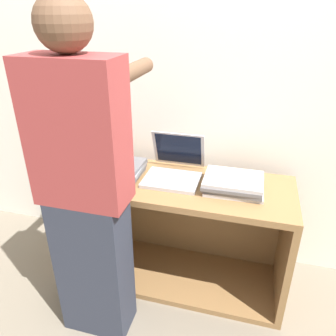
# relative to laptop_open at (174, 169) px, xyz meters

# --- Properties ---
(ground_plane) EXTENTS (12.00, 12.00, 0.00)m
(ground_plane) POSITION_rel_laptop_open_xyz_m (0.00, -0.30, -0.73)
(ground_plane) COLOR #756B5B
(wall_back) EXTENTS (8.00, 0.05, 2.40)m
(wall_back) POSITION_rel_laptop_open_xyz_m (0.00, 0.30, 0.47)
(wall_back) COLOR silver
(wall_back) RESTS_ON ground_plane
(cart) EXTENTS (1.35, 0.50, 0.68)m
(cart) POSITION_rel_laptop_open_xyz_m (0.00, 0.01, -0.39)
(cart) COLOR olive
(cart) RESTS_ON ground_plane
(laptop_open) EXTENTS (0.30, 0.32, 0.24)m
(laptop_open) POSITION_rel_laptop_open_xyz_m (0.00, 0.00, 0.00)
(laptop_open) COLOR #B7B7BC
(laptop_open) RESTS_ON cart
(laptop_stack_left) EXTENTS (0.33, 0.26, 0.07)m
(laptop_stack_left) POSITION_rel_laptop_open_xyz_m (-0.33, -0.06, -0.01)
(laptop_stack_left) COLOR slate
(laptop_stack_left) RESTS_ON cart
(laptop_stack_right) EXTENTS (0.32, 0.25, 0.07)m
(laptop_stack_right) POSITION_rel_laptop_open_xyz_m (0.34, -0.05, -0.01)
(laptop_stack_right) COLOR #B7B7BC
(laptop_stack_right) RESTS_ON cart
(person) EXTENTS (0.40, 0.53, 1.62)m
(person) POSITION_rel_laptop_open_xyz_m (-0.28, -0.48, 0.08)
(person) COLOR #2D3342
(person) RESTS_ON ground_plane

